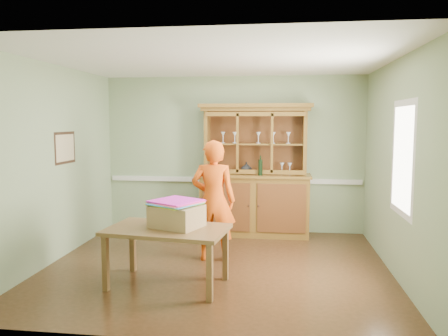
# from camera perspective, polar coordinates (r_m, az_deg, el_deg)

# --- Properties ---
(floor) EXTENTS (4.50, 4.50, 0.00)m
(floor) POSITION_cam_1_polar(r_m,az_deg,el_deg) (5.96, -0.96, -12.74)
(floor) COLOR #492B17
(floor) RESTS_ON ground
(ceiling) EXTENTS (4.50, 4.50, 0.00)m
(ceiling) POSITION_cam_1_polar(r_m,az_deg,el_deg) (5.70, -1.01, 13.91)
(ceiling) COLOR white
(ceiling) RESTS_ON wall_back
(wall_back) EXTENTS (4.50, 0.00, 4.50)m
(wall_back) POSITION_cam_1_polar(r_m,az_deg,el_deg) (7.65, 1.20, 1.79)
(wall_back) COLOR gray
(wall_back) RESTS_ON floor
(wall_left) EXTENTS (0.00, 4.00, 4.00)m
(wall_left) POSITION_cam_1_polar(r_m,az_deg,el_deg) (6.40, -21.34, 0.52)
(wall_left) COLOR gray
(wall_left) RESTS_ON floor
(wall_right) EXTENTS (0.00, 4.00, 4.00)m
(wall_right) POSITION_cam_1_polar(r_m,az_deg,el_deg) (5.79, 21.62, -0.04)
(wall_right) COLOR gray
(wall_right) RESTS_ON floor
(wall_front) EXTENTS (4.50, 0.00, 4.50)m
(wall_front) POSITION_cam_1_polar(r_m,az_deg,el_deg) (3.72, -5.49, -2.86)
(wall_front) COLOR gray
(wall_front) RESTS_ON floor
(chair_rail) EXTENTS (4.41, 0.05, 0.08)m
(chair_rail) POSITION_cam_1_polar(r_m,az_deg,el_deg) (7.67, 1.18, -1.57)
(chair_rail) COLOR silver
(chair_rail) RESTS_ON wall_back
(framed_map) EXTENTS (0.03, 0.60, 0.46)m
(framed_map) POSITION_cam_1_polar(r_m,az_deg,el_deg) (6.64, -20.01, 2.49)
(framed_map) COLOR #311E13
(framed_map) RESTS_ON wall_left
(window_panel) EXTENTS (0.03, 0.96, 1.36)m
(window_panel) POSITION_cam_1_polar(r_m,az_deg,el_deg) (5.48, 22.24, 1.18)
(window_panel) COLOR silver
(window_panel) RESTS_ON wall_right
(china_hutch) EXTENTS (1.89, 0.62, 2.22)m
(china_hutch) POSITION_cam_1_polar(r_m,az_deg,el_deg) (7.43, 4.04, -2.79)
(china_hutch) COLOR brown
(china_hutch) RESTS_ON floor
(dining_table) EXTENTS (1.47, 1.00, 0.69)m
(dining_table) POSITION_cam_1_polar(r_m,az_deg,el_deg) (5.20, -7.43, -8.62)
(dining_table) COLOR brown
(dining_table) RESTS_ON floor
(cardboard_box) EXTENTS (0.67, 0.61, 0.26)m
(cardboard_box) POSITION_cam_1_polar(r_m,az_deg,el_deg) (5.19, -6.20, -6.26)
(cardboard_box) COLOR #94724C
(cardboard_box) RESTS_ON dining_table
(kite_stack) EXTENTS (0.68, 0.68, 0.05)m
(kite_stack) POSITION_cam_1_polar(r_m,az_deg,el_deg) (5.19, -6.46, -4.50)
(kite_stack) COLOR yellow
(kite_stack) RESTS_ON cardboard_box
(person) EXTENTS (0.63, 0.42, 1.68)m
(person) POSITION_cam_1_polar(r_m,az_deg,el_deg) (6.04, -1.38, -4.27)
(person) COLOR #DB4D0D
(person) RESTS_ON floor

